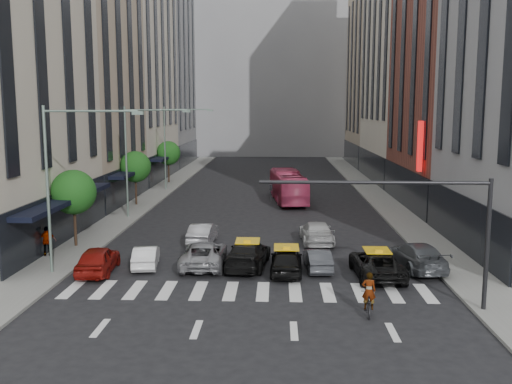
# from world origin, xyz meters

# --- Properties ---
(ground) EXTENTS (160.00, 160.00, 0.00)m
(ground) POSITION_xyz_m (0.00, 0.00, 0.00)
(ground) COLOR black
(ground) RESTS_ON ground
(sidewalk_left) EXTENTS (3.00, 96.00, 0.15)m
(sidewalk_left) POSITION_xyz_m (-11.50, 30.00, 0.07)
(sidewalk_left) COLOR slate
(sidewalk_left) RESTS_ON ground
(sidewalk_right) EXTENTS (3.00, 96.00, 0.15)m
(sidewalk_right) POSITION_xyz_m (11.50, 30.00, 0.07)
(sidewalk_right) COLOR slate
(sidewalk_right) RESTS_ON ground
(building_left_b) EXTENTS (8.00, 16.00, 24.00)m
(building_left_b) POSITION_xyz_m (-17.00, 28.00, 12.00)
(building_left_b) COLOR tan
(building_left_b) RESTS_ON ground
(building_left_c) EXTENTS (8.00, 20.00, 36.00)m
(building_left_c) POSITION_xyz_m (-17.00, 46.00, 18.00)
(building_left_c) COLOR beige
(building_left_c) RESTS_ON ground
(building_left_d) EXTENTS (8.00, 18.00, 30.00)m
(building_left_d) POSITION_xyz_m (-17.00, 65.00, 15.00)
(building_left_d) COLOR gray
(building_left_d) RESTS_ON ground
(building_right_b) EXTENTS (8.00, 18.00, 26.00)m
(building_right_b) POSITION_xyz_m (17.00, 27.00, 13.00)
(building_right_b) COLOR brown
(building_right_b) RESTS_ON ground
(building_right_c) EXTENTS (8.00, 20.00, 40.00)m
(building_right_c) POSITION_xyz_m (17.00, 46.00, 20.00)
(building_right_c) COLOR beige
(building_right_c) RESTS_ON ground
(building_right_d) EXTENTS (8.00, 18.00, 28.00)m
(building_right_d) POSITION_xyz_m (17.00, 65.00, 14.00)
(building_right_d) COLOR tan
(building_right_d) RESTS_ON ground
(building_far) EXTENTS (30.00, 10.00, 36.00)m
(building_far) POSITION_xyz_m (0.00, 85.00, 18.00)
(building_far) COLOR gray
(building_far) RESTS_ON ground
(tree_near) EXTENTS (2.88, 2.88, 4.95)m
(tree_near) POSITION_xyz_m (-11.80, 10.00, 3.65)
(tree_near) COLOR black
(tree_near) RESTS_ON sidewalk_left
(tree_mid) EXTENTS (2.88, 2.88, 4.95)m
(tree_mid) POSITION_xyz_m (-11.80, 26.00, 3.65)
(tree_mid) COLOR black
(tree_mid) RESTS_ON sidewalk_left
(tree_far) EXTENTS (2.88, 2.88, 4.95)m
(tree_far) POSITION_xyz_m (-11.80, 42.00, 3.65)
(tree_far) COLOR black
(tree_far) RESTS_ON sidewalk_left
(streetlamp_near) EXTENTS (5.38, 0.25, 9.00)m
(streetlamp_near) POSITION_xyz_m (-10.04, 4.00, 5.90)
(streetlamp_near) COLOR gray
(streetlamp_near) RESTS_ON sidewalk_left
(streetlamp_mid) EXTENTS (5.38, 0.25, 9.00)m
(streetlamp_mid) POSITION_xyz_m (-10.04, 20.00, 5.90)
(streetlamp_mid) COLOR gray
(streetlamp_mid) RESTS_ON sidewalk_left
(streetlamp_far) EXTENTS (5.38, 0.25, 9.00)m
(streetlamp_far) POSITION_xyz_m (-10.04, 36.00, 5.90)
(streetlamp_far) COLOR gray
(streetlamp_far) RESTS_ON sidewalk_left
(traffic_signal) EXTENTS (10.10, 0.20, 6.00)m
(traffic_signal) POSITION_xyz_m (7.69, -1.00, 4.47)
(traffic_signal) COLOR black
(traffic_signal) RESTS_ON ground
(liberty_sign) EXTENTS (0.30, 0.70, 4.00)m
(liberty_sign) POSITION_xyz_m (12.60, 20.00, 6.00)
(liberty_sign) COLOR red
(liberty_sign) RESTS_ON ground
(car_red) EXTENTS (2.09, 4.56, 1.51)m
(car_red) POSITION_xyz_m (-8.56, 4.38, 0.76)
(car_red) COLOR maroon
(car_red) RESTS_ON ground
(car_white_front) EXTENTS (1.80, 3.90, 1.24)m
(car_white_front) POSITION_xyz_m (-6.19, 5.68, 0.62)
(car_white_front) COLOR silver
(car_white_front) RESTS_ON ground
(car_silver) EXTENTS (2.53, 5.28, 1.45)m
(car_silver) POSITION_xyz_m (-2.90, 5.89, 0.73)
(car_silver) COLOR #929297
(car_silver) RESTS_ON ground
(taxi_left) EXTENTS (2.72, 5.46, 1.52)m
(taxi_left) POSITION_xyz_m (-0.38, 5.80, 0.76)
(taxi_left) COLOR black
(taxi_left) RESTS_ON ground
(taxi_center) EXTENTS (1.84, 4.32, 1.46)m
(taxi_center) POSITION_xyz_m (1.80, 4.65, 0.73)
(taxi_center) COLOR black
(taxi_center) RESTS_ON ground
(car_grey_mid) EXTENTS (1.56, 3.80, 1.22)m
(car_grey_mid) POSITION_xyz_m (3.56, 5.44, 0.61)
(car_grey_mid) COLOR #383A3F
(car_grey_mid) RESTS_ON ground
(taxi_right) EXTENTS (2.60, 5.29, 1.45)m
(taxi_right) POSITION_xyz_m (6.64, 4.21, 0.72)
(taxi_right) COLOR black
(taxi_right) RESTS_ON ground
(car_grey_curb) EXTENTS (2.83, 5.49, 1.52)m
(car_grey_curb) POSITION_xyz_m (9.16, 5.78, 0.76)
(car_grey_curb) COLOR #44484D
(car_grey_curb) RESTS_ON ground
(car_row2_left) EXTENTS (1.73, 4.31, 1.39)m
(car_row2_left) POSITION_xyz_m (-3.69, 11.48, 0.70)
(car_row2_left) COLOR #9F9EA3
(car_row2_left) RESTS_ON ground
(car_row2_right) EXTENTS (2.27, 5.13, 1.47)m
(car_row2_right) POSITION_xyz_m (3.94, 11.89, 0.73)
(car_row2_right) COLOR beige
(car_row2_right) RESTS_ON ground
(bus) EXTENTS (3.70, 10.94, 2.99)m
(bus) POSITION_xyz_m (2.33, 28.95, 1.49)
(bus) COLOR #BD375D
(bus) RESTS_ON ground
(motorcycle) EXTENTS (0.81, 1.83, 0.93)m
(motorcycle) POSITION_xyz_m (5.31, -1.53, 0.47)
(motorcycle) COLOR black
(motorcycle) RESTS_ON ground
(rider) EXTENTS (0.66, 0.47, 1.68)m
(rider) POSITION_xyz_m (5.31, -1.53, 1.77)
(rider) COLOR gray
(rider) RESTS_ON motorcycle
(pedestrian_far) EXTENTS (1.14, 0.74, 1.81)m
(pedestrian_far) POSITION_xyz_m (-12.60, 7.36, 1.05)
(pedestrian_far) COLOR gray
(pedestrian_far) RESTS_ON sidewalk_left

